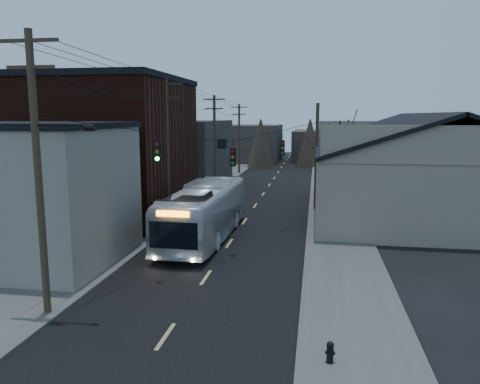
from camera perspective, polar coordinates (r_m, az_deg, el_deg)
The scene contains 15 objects.
ground at distance 15.37m, azimuth -11.55°, elevation -20.19°, with size 160.00×160.00×0.00m, color black.
road_surface at distance 43.40m, azimuth 2.55°, elevation -0.68°, with size 9.00×110.00×0.02m, color black.
sidewalk_left at distance 44.60m, azimuth -5.77°, elevation -0.38°, with size 4.00×110.00×0.12m, color #474744.
sidewalk_right at distance 43.14m, azimuth 11.16°, elevation -0.84°, with size 4.00×110.00×0.12m, color #474744.
building_clapboard at distance 25.91m, azimuth -23.49°, elevation -0.41°, with size 8.00×8.00×7.00m, color gray.
building_brick at distance 35.83m, azimuth -15.51°, elevation 4.92°, with size 10.00×12.00×10.00m, color black.
building_left_far at distance 50.73m, azimuth -7.37°, elevation 4.67°, with size 9.00×14.00×7.00m, color #342D29.
warehouse at distance 38.61m, azimuth 21.20°, elevation 1.49°, with size 16.16×20.60×7.73m.
building_far_left at distance 78.36m, azimuth 1.20°, elevation 5.98°, with size 10.00×12.00×6.00m, color #342D29.
building_far_right at distance 82.64m, azimuth 10.70°, elevation 5.65°, with size 12.00×14.00×5.00m, color #342D29.
bare_tree at distance 32.73m, azimuth 11.89°, elevation 2.22°, with size 0.40×0.40×7.20m, color black.
utility_lines at distance 37.57m, azimuth -3.19°, elevation 5.36°, with size 11.24×45.28×10.50m.
bus at distance 28.71m, azimuth -4.31°, elevation -2.43°, with size 2.85×12.20×3.40m, color silver.
parked_car at distance 43.25m, azimuth -3.23°, elevation 0.12°, with size 1.35×3.87×1.27m, color #A3A6AA.
fire_hydrant at distance 15.18m, azimuth 10.93°, elevation -18.51°, with size 0.31×0.23×0.67m.
Camera 1 is at (4.95, -12.46, 7.52)m, focal length 35.00 mm.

